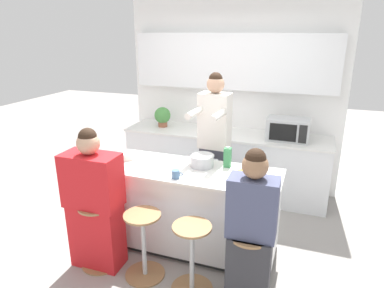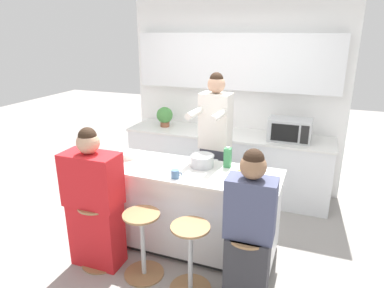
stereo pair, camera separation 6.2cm
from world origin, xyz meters
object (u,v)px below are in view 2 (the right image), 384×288
bar_stool_rightmost (246,269)px  juice_carton (228,158)px  person_seated_near (249,237)px  fruit_bowl (127,155)px  coffee_cup_near (175,174)px  bar_stool_center_right (190,258)px  bar_stool_leftmost (99,234)px  person_cooking (215,151)px  kitchen_island (190,209)px  person_wrapped_blanket (94,203)px  banana_bunch (244,172)px  microwave (290,130)px  bar_stool_center_left (143,244)px  potted_plant (165,116)px  cooking_pot (202,161)px

bar_stool_rightmost → juice_carton: 1.10m
person_seated_near → fruit_bowl: person_seated_near is taller
coffee_cup_near → bar_stool_center_right: bearing=-51.3°
bar_stool_leftmost → person_cooking: bearing=54.4°
kitchen_island → person_wrapped_blanket: bearing=-142.6°
banana_bunch → juice_carton: 0.25m
bar_stool_leftmost → person_wrapped_blanket: (-0.02, 0.01, 0.33)m
person_wrapped_blanket → microwave: (1.59, 1.97, 0.36)m
person_cooking → bar_stool_center_right: bearing=-79.4°
person_seated_near → bar_stool_center_left: bearing=178.9°
bar_stool_leftmost → fruit_bowl: fruit_bowl is taller
bar_stool_center_right → coffee_cup_near: bearing=128.7°
bar_stool_center_left → microwave: size_ratio=1.24×
kitchen_island → person_cooking: 0.73m
fruit_bowl → person_seated_near: bearing=-22.9°
kitchen_island → juice_carton: size_ratio=8.39×
coffee_cup_near → juice_carton: size_ratio=0.50×
bar_stool_leftmost → juice_carton: (1.07, 0.79, 0.67)m
person_cooking → potted_plant: (-1.04, 0.88, 0.13)m
kitchen_island → bar_stool_rightmost: size_ratio=2.79×
fruit_bowl → person_wrapped_blanket: bearing=-89.4°
bar_stool_rightmost → potted_plant: size_ratio=2.25×
person_seated_near → microwave: (0.09, 1.97, 0.38)m
bar_stool_rightmost → juice_carton: bearing=116.9°
bar_stool_leftmost → coffee_cup_near: bearing=26.7°
fruit_bowl → coffee_cup_near: 0.77m
person_seated_near → banana_bunch: 0.74m
bar_stool_center_left → person_seated_near: (0.98, 0.00, 0.31)m
bar_stool_rightmost → person_wrapped_blanket: 1.52m
bar_stool_leftmost → bar_stool_center_left: bearing=0.3°
fruit_bowl → bar_stool_center_right: bearing=-33.6°
kitchen_island → bar_stool_rightmost: (0.73, -0.58, -0.12)m
person_wrapped_blanket → bar_stool_leftmost: bearing=-19.1°
bar_stool_leftmost → person_seated_near: size_ratio=0.47×
person_wrapped_blanket → person_seated_near: (1.49, -0.00, -0.01)m
juice_carton → potted_plant: size_ratio=0.75×
bar_stool_rightmost → bar_stool_center_right: bearing=-176.1°
potted_plant → kitchen_island: bearing=-56.6°
person_cooking → kitchen_island: bearing=-95.8°
cooking_pot → bar_stool_rightmost: bearing=-47.4°
person_cooking → potted_plant: 1.37m
kitchen_island → person_wrapped_blanket: (-0.75, -0.58, 0.21)m
cooking_pot → juice_carton: 0.26m
bar_stool_rightmost → potted_plant: (-1.69, 2.02, 0.71)m
bar_stool_leftmost → person_wrapped_blanket: 0.33m
cooking_pot → potted_plant: 1.68m
bar_stool_center_left → coffee_cup_near: bearing=60.6°
person_wrapped_blanket → person_seated_near: bearing=-0.9°
bar_stool_leftmost → bar_stool_rightmost: (1.47, 0.01, 0.00)m
person_seated_near → bar_stool_rightmost: bearing=-168.2°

